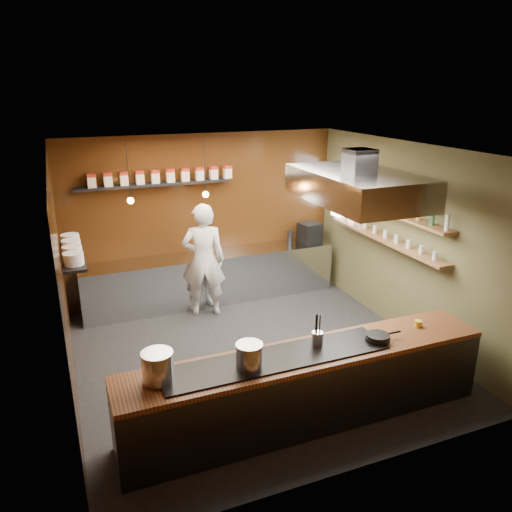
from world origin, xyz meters
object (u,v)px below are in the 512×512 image
espresso_machine (310,232)px  chef (204,260)px  extractor_hood (358,186)px  stockpot_small (249,356)px  stockpot_large (158,366)px

espresso_machine → chef: chef is taller
extractor_hood → espresso_machine: size_ratio=5.43×
stockpot_small → chef: (0.47, 3.35, -0.10)m
stockpot_large → stockpot_small: size_ratio=1.12×
extractor_hood → stockpot_small: 2.80m
espresso_machine → stockpot_large: bearing=-144.2°
extractor_hood → espresso_machine: bearing=75.0°
espresso_machine → stockpot_small: bearing=-135.1°
extractor_hood → stockpot_small: bearing=-148.2°
extractor_hood → chef: size_ratio=1.02×
stockpot_large → extractor_hood: bearing=21.1°
extractor_hood → stockpot_small: extractor_hood is taller
extractor_hood → stockpot_large: 3.51m
extractor_hood → chef: (-1.58, 2.08, -1.52)m
stockpot_large → chef: 3.54m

